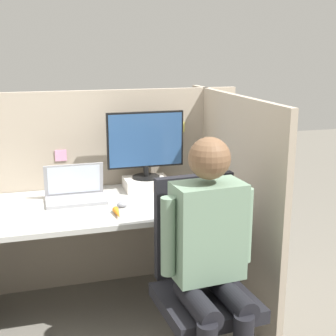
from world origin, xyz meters
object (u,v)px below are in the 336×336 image
Objects in this scene: monitor at (146,143)px; coffee_mug at (201,179)px; person at (211,250)px; carrot_toy at (117,213)px; laptop at (75,194)px; stapler at (213,192)px; paper_box at (146,183)px; office_chair at (201,276)px.

monitor is 4.88× the size of coffee_mug.
monitor is 1.11m from person.
monitor reaches higher than carrot_toy.
laptop is 2.23× the size of stapler.
paper_box is 0.47m from stapler.
person reaches higher than coffee_mug.
office_chair reaches higher than laptop.
monitor reaches higher than laptop.
monitor is at bearing 90.00° from paper_box.
coffee_mug is at bearing 72.80° from person.
stapler is 0.85m from person.
carrot_toy is at bearing -120.87° from paper_box.
person is 1.08m from coffee_mug.
monitor reaches higher than stapler.
person reaches higher than monitor.
coffee_mug is (0.32, 1.03, 0.05)m from person.
laptop is (-0.49, -0.13, -0.27)m from monitor.
paper_box is 0.29× the size of office_chair.
office_chair is (0.36, -0.42, -0.23)m from carrot_toy.
office_chair is (0.08, -0.90, -0.53)m from monitor.
carrot_toy is 1.53× the size of coffee_mug.
office_chair is (-0.30, -0.62, -0.24)m from stapler.
laptop is at bearing 169.97° from stapler.
laptop reaches higher than carrot_toy.
paper_box is 0.28m from monitor.
office_chair is at bearing -116.05° from stapler.
paper_box is 2.78× the size of coffee_mug.
monitor is at bearing 143.61° from stapler.
carrot_toy is at bearing -146.56° from coffee_mug.
carrot_toy is at bearing -59.70° from laptop.
carrot_toy is (-0.28, -0.47, -0.02)m from paper_box.
monitor is 1.40× the size of laptop.
carrot_toy is 0.13× the size of person.
carrot_toy is at bearing 120.37° from person.
paper_box is 1.06m from person.
person is at bearing -107.20° from coffee_mug.
monitor is 0.57m from laptop.
paper_box is at bearing 94.86° from office_chair.
carrot_toy is 0.16× the size of office_chair.
person is at bearing -86.60° from monitor.
laptop is 0.87m from coffee_mug.
laptop is (-0.49, -0.12, 0.01)m from paper_box.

